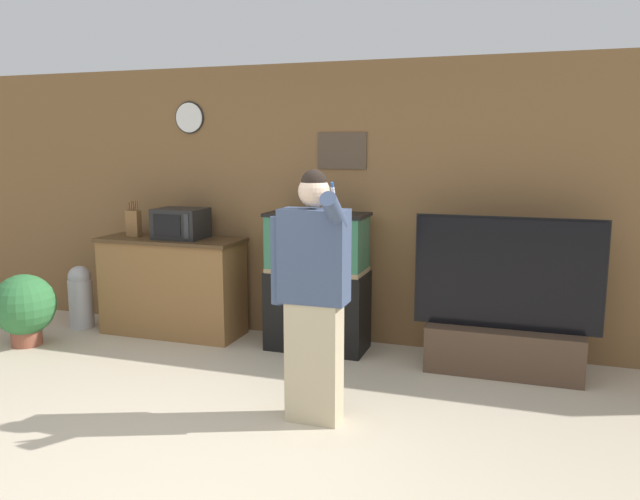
# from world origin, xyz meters

# --- Properties ---
(ground_plane) EXTENTS (18.00, 18.00, 0.00)m
(ground_plane) POSITION_xyz_m (0.00, 0.00, 0.00)
(ground_plane) COLOR beige
(wall_back_paneled) EXTENTS (10.00, 0.08, 2.60)m
(wall_back_paneled) POSITION_xyz_m (-0.00, 2.75, 1.30)
(wall_back_paneled) COLOR brown
(wall_back_paneled) RESTS_ON ground_plane
(counter_island) EXTENTS (1.42, 0.55, 0.96)m
(counter_island) POSITION_xyz_m (-1.60, 2.37, 0.48)
(counter_island) COLOR brown
(counter_island) RESTS_ON ground_plane
(microwave) EXTENTS (0.47, 0.38, 0.29)m
(microwave) POSITION_xyz_m (-1.49, 2.39, 1.10)
(microwave) COLOR black
(microwave) RESTS_ON counter_island
(knife_block) EXTENTS (0.13, 0.09, 0.36)m
(knife_block) POSITION_xyz_m (-2.01, 2.37, 1.10)
(knife_block) COLOR brown
(knife_block) RESTS_ON counter_island
(aquarium_on_stand) EXTENTS (0.90, 0.45, 1.26)m
(aquarium_on_stand) POSITION_xyz_m (-0.09, 2.38, 0.63)
(aquarium_on_stand) COLOR black
(aquarium_on_stand) RESTS_ON ground_plane
(tv_on_stand) EXTENTS (1.49, 0.40, 1.29)m
(tv_on_stand) POSITION_xyz_m (1.55, 2.27, 0.37)
(tv_on_stand) COLOR #4C3828
(tv_on_stand) RESTS_ON ground_plane
(person_standing) EXTENTS (0.53, 0.40, 1.70)m
(person_standing) POSITION_xyz_m (0.37, 0.93, 0.88)
(person_standing) COLOR #BCAD89
(person_standing) RESTS_ON ground_plane
(potted_plant) EXTENTS (0.57, 0.57, 0.67)m
(potted_plant) POSITION_xyz_m (-2.71, 1.60, 0.37)
(potted_plant) COLOR brown
(potted_plant) RESTS_ON ground_plane
(trash_bin) EXTENTS (0.24, 0.24, 0.64)m
(trash_bin) POSITION_xyz_m (-2.61, 2.26, 0.33)
(trash_bin) COLOR #B7B7BC
(trash_bin) RESTS_ON ground_plane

